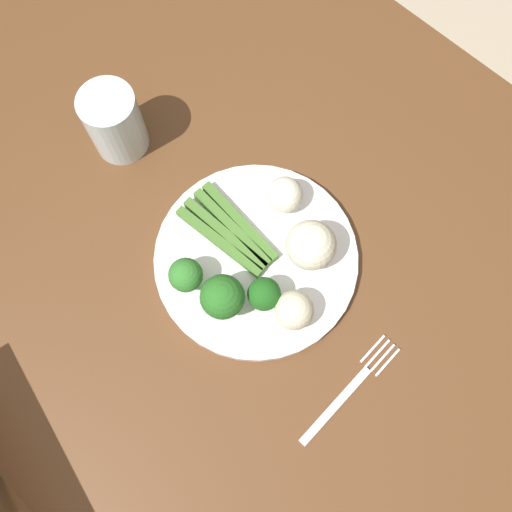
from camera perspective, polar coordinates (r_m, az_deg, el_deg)
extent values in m
cube|color=#B7A88E|center=(1.47, 2.03, -9.59)|extent=(6.00, 6.00, 0.02)
cube|color=brown|center=(0.75, 3.92, -1.76)|extent=(1.29, 0.84, 0.04)
cylinder|color=brown|center=(1.40, -5.65, 20.85)|extent=(0.07, 0.07, 0.70)
cylinder|color=olive|center=(1.28, -18.65, -15.48)|extent=(0.04, 0.04, 0.45)
cylinder|color=white|center=(0.72, 0.00, -0.30)|extent=(0.26, 0.26, 0.01)
cube|color=#47752D|center=(0.73, -1.65, 3.49)|extent=(0.14, 0.02, 0.01)
cube|color=#47752D|center=(0.72, -2.42, 2.89)|extent=(0.14, 0.02, 0.01)
cube|color=#47752D|center=(0.72, -3.13, 2.21)|extent=(0.14, 0.02, 0.01)
cube|color=#47752D|center=(0.72, -3.75, 1.46)|extent=(0.14, 0.02, 0.01)
cylinder|color=#609E3D|center=(0.71, -6.90, -2.43)|extent=(0.01, 0.01, 0.01)
sphere|color=#337A2D|center=(0.68, -7.13, -1.92)|extent=(0.04, 0.04, 0.04)
cylinder|color=#4C7F2B|center=(0.70, 0.62, -4.15)|extent=(0.01, 0.01, 0.01)
sphere|color=#1E5B1C|center=(0.67, 0.64, -3.70)|extent=(0.04, 0.04, 0.04)
cylinder|color=#568E33|center=(0.69, -3.28, -4.72)|extent=(0.02, 0.02, 0.02)
sphere|color=#286B23|center=(0.66, -3.42, -4.15)|extent=(0.05, 0.05, 0.05)
sphere|color=white|center=(0.72, 2.92, 6.21)|extent=(0.05, 0.05, 0.05)
sphere|color=silver|center=(0.69, 5.42, 1.25)|extent=(0.06, 0.06, 0.06)
sphere|color=beige|center=(0.68, 3.86, -5.50)|extent=(0.05, 0.05, 0.05)
cube|color=silver|center=(0.70, 8.03, -14.74)|extent=(0.01, 0.12, 0.00)
cube|color=silver|center=(0.72, 13.14, -10.43)|extent=(0.00, 0.05, 0.00)
cube|color=silver|center=(0.72, 12.66, -10.01)|extent=(0.00, 0.05, 0.00)
cube|color=silver|center=(0.72, 12.17, -9.59)|extent=(0.00, 0.05, 0.00)
cube|color=silver|center=(0.72, 11.69, -9.17)|extent=(0.00, 0.05, 0.00)
cylinder|color=silver|center=(0.78, -14.13, 12.96)|extent=(0.07, 0.07, 0.10)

